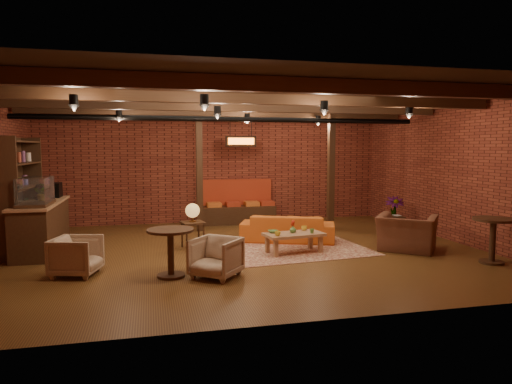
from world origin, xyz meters
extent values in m
plane|color=#422510|center=(0.00, 0.00, 0.00)|extent=(10.00, 10.00, 0.00)
cube|color=black|center=(0.00, 0.00, 3.20)|extent=(10.00, 8.00, 0.02)
cube|color=maroon|center=(0.00, 4.00, 1.60)|extent=(10.00, 0.02, 3.20)
cube|color=maroon|center=(0.00, -4.00, 1.60)|extent=(10.00, 0.02, 3.20)
cube|color=maroon|center=(5.00, 0.00, 1.60)|extent=(0.02, 8.00, 3.20)
cylinder|color=black|center=(0.00, 1.60, 2.85)|extent=(9.60, 0.12, 0.12)
cube|color=#321A10|center=(-0.60, 2.60, 1.60)|extent=(0.16, 0.16, 3.20)
cube|color=#321A10|center=(2.80, 2.00, 1.60)|extent=(0.16, 0.16, 3.20)
imported|color=#337F33|center=(-4.00, 1.20, 1.22)|extent=(0.35, 0.39, 0.30)
cube|color=orange|center=(0.60, 3.10, 2.35)|extent=(0.86, 0.06, 0.30)
cube|color=maroon|center=(1.09, 0.00, 0.01)|extent=(3.34, 2.69, 0.01)
imported|color=#BD551A|center=(1.24, 0.79, 0.31)|extent=(2.31, 1.56, 0.63)
cube|color=#9D6C49|center=(1.02, -0.38, 0.39)|extent=(1.29, 0.78, 0.06)
cube|color=#9D6C49|center=(0.55, -0.66, 0.18)|extent=(0.08, 0.08, 0.36)
cube|color=#9D6C49|center=(1.55, -0.51, 0.18)|extent=(0.08, 0.08, 0.36)
cube|color=#9D6C49|center=(0.49, -0.24, 0.18)|extent=(0.08, 0.08, 0.36)
cube|color=#9D6C49|center=(1.49, -0.09, 0.18)|extent=(0.08, 0.08, 0.36)
imported|color=gold|center=(0.61, -0.59, 0.47)|extent=(0.14, 0.14, 0.10)
imported|color=#4C7C38|center=(1.38, -0.47, 0.46)|extent=(0.11, 0.11, 0.09)
imported|color=gold|center=(1.33, -0.13, 0.47)|extent=(0.14, 0.14, 0.10)
imported|color=#4C7C38|center=(0.60, -0.24, 0.44)|extent=(0.24, 0.24, 0.05)
imported|color=#4C7C38|center=(1.01, -0.33, 0.48)|extent=(0.13, 0.13, 0.12)
sphere|color=red|center=(1.01, -0.33, 0.62)|extent=(0.10, 0.10, 0.10)
cube|color=#321A10|center=(-0.98, 0.56, 0.56)|extent=(0.55, 0.55, 0.04)
cylinder|color=#321A10|center=(-0.98, 0.56, 0.27)|extent=(0.04, 0.04, 0.54)
cylinder|color=olive|center=(-0.98, 0.56, 0.59)|extent=(0.16, 0.16, 0.02)
cylinder|color=olive|center=(-0.98, 0.56, 0.67)|extent=(0.04, 0.04, 0.22)
sphere|color=gold|center=(-0.98, 0.56, 0.82)|extent=(0.31, 0.31, 0.31)
cylinder|color=#321A10|center=(-1.54, -1.57, 0.80)|extent=(0.79, 0.79, 0.04)
cylinder|color=#321A10|center=(-1.54, -1.57, 0.40)|extent=(0.11, 0.11, 0.76)
cylinder|color=#321A10|center=(-1.54, -1.57, 0.02)|extent=(0.47, 0.47, 0.04)
imported|color=beige|center=(-3.11, -1.12, 0.37)|extent=(0.84, 0.87, 0.74)
imported|color=beige|center=(-0.81, -1.77, 0.37)|extent=(0.99, 0.98, 0.75)
imported|color=brown|center=(3.42, -0.70, 0.51)|extent=(1.37, 1.32, 1.01)
cube|color=#321A10|center=(4.10, 0.99, 0.45)|extent=(0.48, 0.48, 0.04)
cylinder|color=#321A10|center=(4.10, 0.99, 0.22)|extent=(0.04, 0.04, 0.43)
imported|color=#321A10|center=(4.10, 0.99, 0.48)|extent=(0.18, 0.23, 0.02)
cylinder|color=#321A10|center=(4.40, -2.03, 0.84)|extent=(0.73, 0.73, 0.05)
cylinder|color=#321A10|center=(4.40, -2.03, 0.42)|extent=(0.11, 0.11, 0.80)
cylinder|color=#321A10|center=(4.40, -2.03, 0.02)|extent=(0.44, 0.44, 0.05)
imported|color=#4C7F4C|center=(4.40, 1.52, 1.34)|extent=(1.91, 1.91, 2.67)
camera|label=1|loc=(-1.86, -9.24, 2.18)|focal=32.00mm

